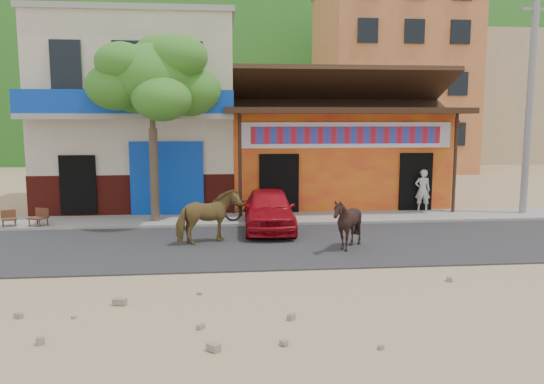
{
  "coord_description": "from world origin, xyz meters",
  "views": [
    {
      "loc": [
        -2.51,
        -11.54,
        3.42
      ],
      "look_at": [
        -1.05,
        3.0,
        1.4
      ],
      "focal_mm": 35.0,
      "sensor_mm": 36.0,
      "label": 1
    }
  ],
  "objects": [
    {
      "name": "ground",
      "position": [
        0.0,
        0.0,
        0.0
      ],
      "size": [
        120.0,
        120.0,
        0.0
      ],
      "primitive_type": "plane",
      "color": "#9E825B",
      "rests_on": "ground"
    },
    {
      "name": "apartment_rear",
      "position": [
        18.0,
        30.0,
        5.0
      ],
      "size": [
        8.0,
        8.0,
        10.0
      ],
      "primitive_type": "cube",
      "color": "tan",
      "rests_on": "ground"
    },
    {
      "name": "dance_club",
      "position": [
        2.0,
        10.0,
        1.8
      ],
      "size": [
        8.0,
        6.0,
        3.6
      ],
      "primitive_type": "cube",
      "color": "orange",
      "rests_on": "ground"
    },
    {
      "name": "cafe_chair_right",
      "position": [
        -9.0,
        5.3,
        0.58
      ],
      "size": [
        0.56,
        0.56,
        0.92
      ],
      "primitive_type": null,
      "rotation": [
        0.0,
        0.0,
        0.4
      ],
      "color": "#4A2F18",
      "rests_on": "sidewalk"
    },
    {
      "name": "cow_tan",
      "position": [
        -2.82,
        2.76,
        0.77
      ],
      "size": [
        1.91,
        1.52,
        1.47
      ],
      "primitive_type": "imported",
      "rotation": [
        0.0,
        0.0,
        2.06
      ],
      "color": "olive",
      "rests_on": "road"
    },
    {
      "name": "hillside",
      "position": [
        0.0,
        70.0,
        12.0
      ],
      "size": [
        100.0,
        40.0,
        24.0
      ],
      "primitive_type": "ellipsoid",
      "color": "#194C14",
      "rests_on": "ground"
    },
    {
      "name": "road",
      "position": [
        0.0,
        2.5,
        0.02
      ],
      "size": [
        60.0,
        5.0,
        0.04
      ],
      "primitive_type": "cube",
      "color": "#28282B",
      "rests_on": "ground"
    },
    {
      "name": "utility_pole",
      "position": [
        8.2,
        6.0,
        4.12
      ],
      "size": [
        0.24,
        0.24,
        8.0
      ],
      "primitive_type": "cylinder",
      "color": "gray",
      "rests_on": "sidewalk"
    },
    {
      "name": "scooter",
      "position": [
        -1.5,
        5.54,
        0.58
      ],
      "size": [
        1.81,
        0.85,
        0.92
      ],
      "primitive_type": "imported",
      "rotation": [
        0.0,
        0.0,
        1.71
      ],
      "color": "black",
      "rests_on": "sidewalk"
    },
    {
      "name": "pedestrian",
      "position": [
        4.77,
        6.7,
        0.87
      ],
      "size": [
        0.59,
        0.43,
        1.51
      ],
      "primitive_type": "imported",
      "rotation": [
        0.0,
        0.0,
        3.01
      ],
      "color": "#BEBEBE",
      "rests_on": "sidewalk"
    },
    {
      "name": "cow_dark",
      "position": [
        0.79,
        1.72,
        0.72
      ],
      "size": [
        1.43,
        1.33,
        1.37
      ],
      "primitive_type": "imported",
      "rotation": [
        0.0,
        0.0,
        -1.37
      ],
      "color": "black",
      "rests_on": "road"
    },
    {
      "name": "apartment_front",
      "position": [
        9.0,
        24.0,
        6.0
      ],
      "size": [
        9.0,
        9.0,
        12.0
      ],
      "primitive_type": "cube",
      "color": "#CC723F",
      "rests_on": "ground"
    },
    {
      "name": "cafe_building",
      "position": [
        -5.5,
        10.0,
        3.5
      ],
      "size": [
        7.0,
        6.0,
        7.0
      ],
      "primitive_type": "cube",
      "color": "beige",
      "rests_on": "ground"
    },
    {
      "name": "tree",
      "position": [
        -4.6,
        5.8,
        3.12
      ],
      "size": [
        3.0,
        3.0,
        6.0
      ],
      "primitive_type": null,
      "color": "#2D721E",
      "rests_on": "sidewalk"
    },
    {
      "name": "cafe_chair_left",
      "position": [
        -8.13,
        5.3,
        0.62
      ],
      "size": [
        0.6,
        0.6,
        0.99
      ],
      "primitive_type": null,
      "rotation": [
        0.0,
        0.0,
        -0.36
      ],
      "color": "#512F1B",
      "rests_on": "sidewalk"
    },
    {
      "name": "sidewalk",
      "position": [
        0.0,
        6.0,
        0.06
      ],
      "size": [
        60.0,
        2.0,
        0.12
      ],
      "primitive_type": "cube",
      "color": "gray",
      "rests_on": "ground"
    },
    {
      "name": "red_car",
      "position": [
        -1.0,
        4.39,
        0.68
      ],
      "size": [
        1.67,
        3.81,
        1.28
      ],
      "primitive_type": "imported",
      "rotation": [
        0.0,
        0.0,
        -0.04
      ],
      "color": "#AC0C18",
      "rests_on": "road"
    }
  ]
}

